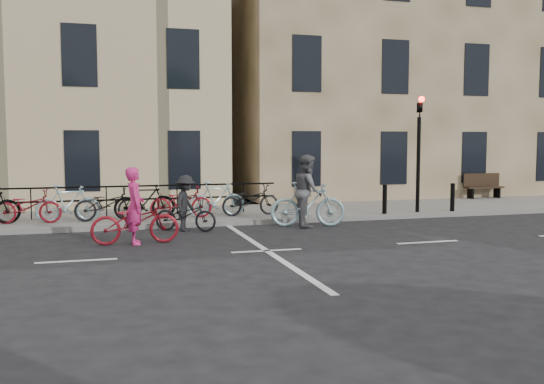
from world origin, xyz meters
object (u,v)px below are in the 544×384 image
object	(u,v)px
bench	(483,185)
cyclist_grey	(308,198)
traffic_light	(419,139)
cyclist_pink	(135,217)
cyclist_dark	(186,209)

from	to	relation	value
bench	cyclist_grey	world-z (taller)	cyclist_grey
bench	traffic_light	bearing A→B (deg)	-144.75
traffic_light	cyclist_pink	distance (m)	9.48
bench	cyclist_dark	size ratio (longest dim) A/B	0.90
bench	cyclist_dark	bearing A→B (deg)	-160.54
cyclist_grey	cyclist_dark	xyz separation A→B (m)	(-3.42, 0.13, -0.23)
cyclist_grey	cyclist_dark	world-z (taller)	cyclist_grey
bench	cyclist_dark	xyz separation A→B (m)	(-12.30, -4.35, -0.08)
traffic_light	cyclist_grey	bearing A→B (deg)	-165.18
traffic_light	cyclist_dark	xyz separation A→B (m)	(-7.50, -0.95, -1.86)
traffic_light	cyclist_dark	distance (m)	7.79
traffic_light	cyclist_pink	size ratio (longest dim) A/B	1.91
cyclist_dark	bench	bearing A→B (deg)	-43.70
cyclist_pink	cyclist_grey	distance (m)	5.08
traffic_light	cyclist_dark	size ratio (longest dim) A/B	2.20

